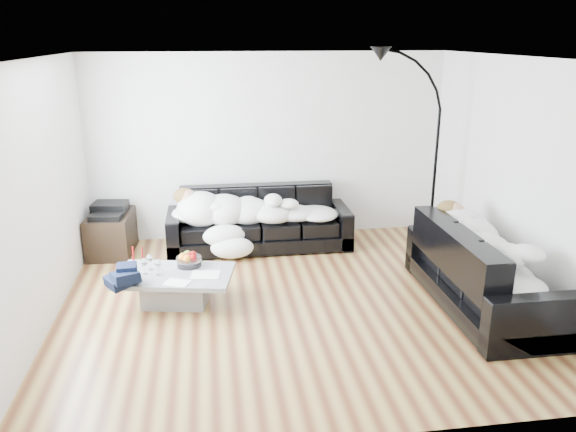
{
  "coord_description": "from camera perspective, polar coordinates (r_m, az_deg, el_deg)",
  "views": [
    {
      "loc": [
        -0.84,
        -5.54,
        2.82
      ],
      "look_at": [
        0.0,
        0.3,
        0.9
      ],
      "focal_mm": 35.0,
      "sensor_mm": 36.0,
      "label": 1
    }
  ],
  "objects": [
    {
      "name": "candle_left",
      "position": [
        6.38,
        -15.42,
        -4.13
      ],
      "size": [
        0.05,
        0.05,
        0.25
      ],
      "primitive_type": "cylinder",
      "rotation": [
        0.0,
        0.0,
        0.09
      ],
      "color": "maroon",
      "rests_on": "coffee_table"
    },
    {
      "name": "shoes",
      "position": [
        6.7,
        16.79,
        -7.19
      ],
      "size": [
        0.54,
        0.43,
        0.11
      ],
      "primitive_type": null,
      "rotation": [
        0.0,
        0.0,
        -0.18
      ],
      "color": "#472311",
      "rests_on": "ground"
    },
    {
      "name": "newspaper_a",
      "position": [
        6.1,
        -8.39,
        -5.91
      ],
      "size": [
        0.33,
        0.27,
        0.01
      ],
      "primitive_type": "cube",
      "rotation": [
        0.0,
        0.0,
        -0.13
      ],
      "color": "silver",
      "rests_on": "coffee_table"
    },
    {
      "name": "newspaper_b",
      "position": [
        5.96,
        -11.2,
        -6.65
      ],
      "size": [
        0.31,
        0.27,
        0.01
      ],
      "primitive_type": "cube",
      "rotation": [
        0.0,
        0.0,
        -0.41
      ],
      "color": "silver",
      "rests_on": "coffee_table"
    },
    {
      "name": "wine_glass_a",
      "position": [
        6.33,
        -13.87,
        -4.59
      ],
      "size": [
        0.08,
        0.08,
        0.17
      ],
      "primitive_type": "cylinder",
      "rotation": [
        0.0,
        0.0,
        0.18
      ],
      "color": "white",
      "rests_on": "coffee_table"
    },
    {
      "name": "wall_right",
      "position": [
        6.65,
        22.29,
        3.44
      ],
      "size": [
        0.02,
        4.5,
        2.6
      ],
      "primitive_type": "cube",
      "color": "silver",
      "rests_on": "ground"
    },
    {
      "name": "wine_glass_b",
      "position": [
        6.23,
        -14.38,
        -4.98
      ],
      "size": [
        0.08,
        0.08,
        0.18
      ],
      "primitive_type": "cylinder",
      "rotation": [
        0.0,
        0.0,
        0.01
      ],
      "color": "white",
      "rests_on": "coffee_table"
    },
    {
      "name": "candle_right",
      "position": [
        6.44,
        -14.57,
        -4.02
      ],
      "size": [
        0.04,
        0.04,
        0.22
      ],
      "primitive_type": "cylinder",
      "rotation": [
        0.0,
        0.0,
        0.0
      ],
      "color": "maroon",
      "rests_on": "coffee_table"
    },
    {
      "name": "sleeper_right",
      "position": [
        6.3,
        19.4,
        -3.23
      ],
      "size": [
        0.78,
        1.86,
        0.45
      ],
      "primitive_type": null,
      "rotation": [
        0.0,
        0.0,
        1.57
      ],
      "color": "white",
      "rests_on": "sofa_right"
    },
    {
      "name": "ceiling",
      "position": [
        5.61,
        0.45,
        15.77
      ],
      "size": [
        5.0,
        5.0,
        0.0
      ],
      "primitive_type": "plane",
      "color": "white",
      "rests_on": "ground"
    },
    {
      "name": "wall_left",
      "position": [
        5.98,
        -23.99,
        1.71
      ],
      "size": [
        0.02,
        4.5,
        2.6
      ],
      "primitive_type": "cube",
      "color": "silver",
      "rests_on": "ground"
    },
    {
      "name": "navy_jacket",
      "position": [
        5.97,
        -16.14,
        -5.38
      ],
      "size": [
        0.4,
        0.36,
        0.16
      ],
      "primitive_type": null,
      "rotation": [
        0.0,
        0.0,
        0.33
      ],
      "color": "black",
      "rests_on": "coffee_table"
    },
    {
      "name": "wine_glass_c",
      "position": [
        6.16,
        -13.04,
        -5.11
      ],
      "size": [
        0.1,
        0.1,
        0.18
      ],
      "primitive_type": "cylinder",
      "rotation": [
        0.0,
        0.0,
        0.33
      ],
      "color": "white",
      "rests_on": "coffee_table"
    },
    {
      "name": "sofa_back",
      "position": [
        7.69,
        -2.95,
        -0.31
      ],
      "size": [
        2.48,
        0.86,
        0.81
      ],
      "primitive_type": "cube",
      "color": "black",
      "rests_on": "ground"
    },
    {
      "name": "floor_lamp",
      "position": [
        7.56,
        14.73,
        4.85
      ],
      "size": [
        0.86,
        0.36,
        2.35
      ],
      "primitive_type": null,
      "rotation": [
        0.0,
        0.0,
        0.03
      ],
      "color": "black",
      "rests_on": "ground"
    },
    {
      "name": "fruit_bowl",
      "position": [
        6.34,
        -10.04,
        -4.29
      ],
      "size": [
        0.28,
        0.28,
        0.17
      ],
      "primitive_type": "cylinder",
      "rotation": [
        0.0,
        0.0,
        -0.02
      ],
      "color": "white",
      "rests_on": "coffee_table"
    },
    {
      "name": "ground",
      "position": [
        6.28,
        0.4,
        -8.69
      ],
      "size": [
        5.0,
        5.0,
        0.0
      ],
      "primitive_type": "plane",
      "color": "brown",
      "rests_on": "ground"
    },
    {
      "name": "av_cabinet",
      "position": [
        7.88,
        -17.51,
        -1.71
      ],
      "size": [
        0.59,
        0.83,
        0.55
      ],
      "primitive_type": "cube",
      "rotation": [
        0.0,
        0.0,
        -0.06
      ],
      "color": "black",
      "rests_on": "ground"
    },
    {
      "name": "teal_cushion",
      "position": [
        6.81,
        16.49,
        -0.7
      ],
      "size": [
        0.42,
        0.38,
        0.2
      ],
      "primitive_type": "ellipsoid",
      "rotation": [
        0.0,
        0.0,
        0.24
      ],
      "color": "#0B444E",
      "rests_on": "sofa_right"
    },
    {
      "name": "sleeper_back",
      "position": [
        7.58,
        -2.94,
        1.18
      ],
      "size": [
        2.1,
        0.72,
        0.42
      ],
      "primitive_type": null,
      "color": "white",
      "rests_on": "sofa_back"
    },
    {
      "name": "coffee_table",
      "position": [
        6.28,
        -11.38,
        -7.23
      ],
      "size": [
        1.35,
        0.94,
        0.36
      ],
      "primitive_type": "cube",
      "rotation": [
        0.0,
        0.0,
        -0.19
      ],
      "color": "#939699",
      "rests_on": "ground"
    },
    {
      "name": "sofa_right",
      "position": [
        6.38,
        19.21,
        -4.99
      ],
      "size": [
        0.93,
        2.16,
        0.88
      ],
      "primitive_type": "cube",
      "rotation": [
        0.0,
        0.0,
        1.57
      ],
      "color": "black",
      "rests_on": "ground"
    },
    {
      "name": "stereo",
      "position": [
        7.78,
        -17.75,
        0.65
      ],
      "size": [
        0.48,
        0.4,
        0.13
      ],
      "primitive_type": "cube",
      "rotation": [
        0.0,
        0.0,
        -0.13
      ],
      "color": "black",
      "rests_on": "av_cabinet"
    },
    {
      "name": "wall_back",
      "position": [
        7.99,
        -2.01,
        7.02
      ],
      "size": [
        5.0,
        0.02,
        2.6
      ],
      "primitive_type": "cube",
      "color": "silver",
      "rests_on": "ground"
    }
  ]
}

